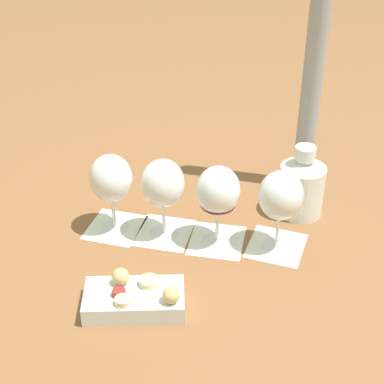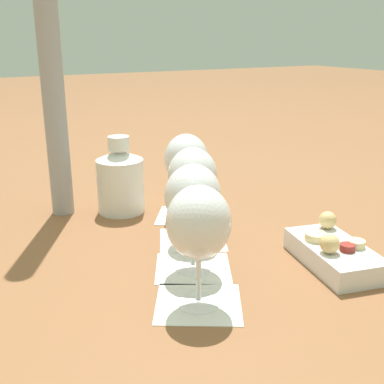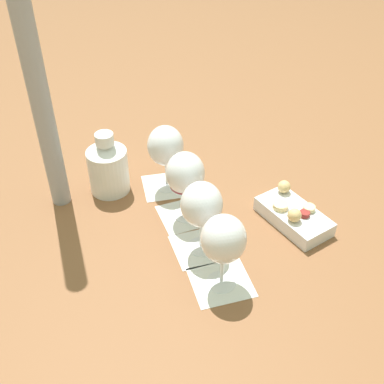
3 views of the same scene
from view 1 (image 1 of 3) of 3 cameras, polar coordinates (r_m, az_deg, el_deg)
name	(u,v)px [view 1 (image 1 of 3)]	position (r m, az deg, el deg)	size (l,w,h in m)	color
ground_plane	(192,238)	(1.24, 0.02, -4.46)	(8.00, 8.00, 0.00)	brown
tasting_card_0	(276,246)	(1.23, 8.15, -5.18)	(0.16, 0.16, 0.00)	white
tasting_card_1	(217,240)	(1.23, 2.42, -4.71)	(0.15, 0.16, 0.00)	white
tasting_card_2	(164,233)	(1.25, -2.70, -3.95)	(0.15, 0.16, 0.00)	white
tasting_card_3	(115,227)	(1.28, -7.48, -3.40)	(0.16, 0.16, 0.00)	white
wine_glass_0	(280,199)	(1.16, 8.58, -0.63)	(0.09, 0.09, 0.17)	white
wine_glass_1	(218,193)	(1.16, 2.54, -0.14)	(0.09, 0.09, 0.17)	white
wine_glass_2	(163,186)	(1.19, -2.84, 0.56)	(0.09, 0.09, 0.17)	white
wine_glass_3	(111,181)	(1.22, -7.85, 1.04)	(0.09, 0.09, 0.17)	white
ceramic_vase	(302,185)	(1.30, 10.59, 0.69)	(0.10, 0.10, 0.16)	white
snack_dish	(135,298)	(1.07, -5.52, -10.22)	(0.19, 0.13, 0.07)	silver
umbrella_pole	(317,41)	(1.30, 12.01, 14.11)	(0.05, 0.05, 0.70)	#99999E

